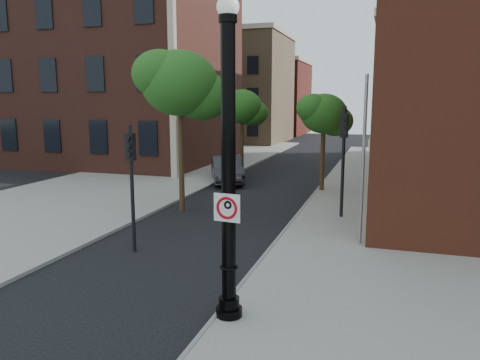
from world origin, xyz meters
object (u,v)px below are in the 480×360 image
(lamppost, at_px, (229,180))
(parked_car, at_px, (227,169))
(traffic_signal_right, at_px, (344,144))
(no_parking_sign, at_px, (227,208))
(traffic_signal_left, at_px, (131,167))

(lamppost, distance_m, parked_car, 18.02)
(lamppost, height_order, traffic_signal_right, lamppost)
(parked_car, distance_m, traffic_signal_right, 10.41)
(no_parking_sign, height_order, traffic_signal_left, traffic_signal_left)
(lamppost, xyz_separation_m, parked_car, (-5.89, 16.86, -2.42))
(parked_car, bearing_deg, lamppost, -94.59)
(traffic_signal_left, bearing_deg, parked_car, 95.49)
(no_parking_sign, bearing_deg, parked_car, 115.51)
(lamppost, bearing_deg, parked_car, 109.25)
(no_parking_sign, height_order, traffic_signal_right, traffic_signal_right)
(no_parking_sign, bearing_deg, traffic_signal_left, 146.18)
(no_parking_sign, height_order, parked_car, no_parking_sign)
(lamppost, height_order, traffic_signal_left, lamppost)
(lamppost, relative_size, parked_car, 1.45)
(lamppost, relative_size, no_parking_sign, 11.41)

